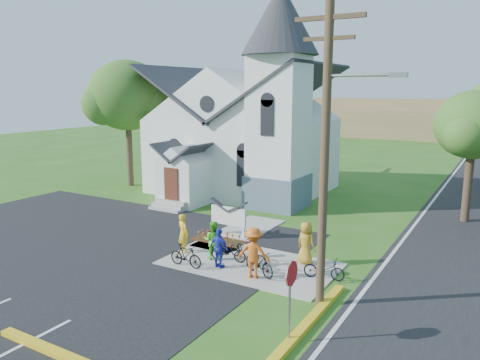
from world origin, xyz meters
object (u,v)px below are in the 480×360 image
Objects in this scene: stop_sign at (291,284)px; bike_4 at (324,269)px; bike_0 at (245,250)px; cyclist_1 at (213,240)px; cyclist_0 at (183,233)px; cyclist_3 at (254,253)px; bike_3 at (259,263)px; bike_2 at (229,252)px; cyclist_4 at (306,243)px; church_sign at (228,216)px; cyclist_2 at (219,248)px; bike_1 at (186,256)px; utility_pole at (327,144)px.

stop_sign is 4.95m from bike_4.
cyclist_1 is at bearing 130.33° from bike_0.
cyclist_0 is 6.42m from bike_4.
cyclist_3 is at bearing 131.44° from stop_sign.
bike_3 is (4.10, -0.62, -0.36)m from cyclist_0.
stop_sign reaches higher than cyclist_1.
bike_3 is (1.78, -0.64, 0.10)m from bike_2.
cyclist_0 is 0.97× the size of cyclist_4.
cyclist_4 is at bearing -18.50° from church_sign.
cyclist_3 reaches higher than church_sign.
cyclist_3 is (3.52, -3.87, 0.00)m from church_sign.
cyclist_1 is 1.02× the size of cyclist_2.
stop_sign is (6.63, -7.40, 0.75)m from church_sign.
cyclist_2 is 0.97× the size of bike_3.
cyclist_3 is at bearing -171.95° from cyclist_0.
stop_sign is at bearing 122.82° from cyclist_1.
bike_2 is 3.21m from cyclist_4.
bike_2 is (1.82, -2.94, -0.58)m from church_sign.
cyclist_4 is at bearing -54.24° from bike_1.
cyclist_0 is 0.88× the size of cyclist_3.
cyclist_2 reaches higher than bike_2.
bike_2 is 0.77× the size of cyclist_3.
cyclist_1 reaches higher than bike_4.
bike_3 reaches higher than bike_2.
cyclist_3 reaches higher than bike_1.
cyclist_2 reaches higher than bike_0.
bike_1 is at bearing 127.53° from bike_3.
cyclist_0 is 2.48m from cyclist_2.
bike_1 is 1.02× the size of bike_2.
bike_2 is at bearing -158.74° from cyclist_0.
stop_sign reaches higher than bike_4.
bike_4 is (2.30, 0.89, -0.09)m from bike_3.
cyclist_2 is (2.36, -0.75, -0.06)m from cyclist_0.
utility_pole is 5.38m from bike_4.
cyclist_0 reaches higher than cyclist_2.
stop_sign reaches higher than bike_2.
bike_2 is (-4.74, 1.76, -4.95)m from utility_pole.
bike_4 is at bearing 98.86° from stop_sign.
cyclist_2 reaches higher than bike_4.
cyclist_4 is (4.69, -1.57, -0.09)m from church_sign.
cyclist_2 is 3.54m from cyclist_4.
bike_4 is at bearing -98.61° from bike_2.
cyclist_0 reaches higher than bike_0.
utility_pole is at bearing -35.60° from church_sign.
cyclist_3 is 1.25× the size of bike_4.
bike_4 is (6.40, 0.26, -0.45)m from cyclist_0.
stop_sign reaches higher than cyclist_0.
bike_1 is 0.93× the size of bike_3.
bike_0 is at bearing -39.08° from bike_1.
cyclist_1 is at bearing 100.59° from bike_3.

